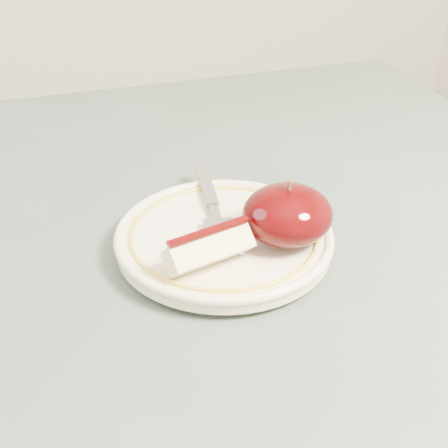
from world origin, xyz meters
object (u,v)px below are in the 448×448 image
object	(u,v)px
table	(189,338)
plate	(224,237)
apple_half	(287,215)
fork	(213,207)

from	to	relation	value
table	plate	world-z (taller)	plate
table	apple_half	distance (m)	0.16
fork	apple_half	bearing A→B (deg)	-135.15
table	plate	size ratio (longest dim) A/B	4.64
table	plate	bearing A→B (deg)	13.09
table	fork	distance (m)	0.13
apple_half	fork	world-z (taller)	apple_half
apple_half	fork	size ratio (longest dim) A/B	0.47
plate	apple_half	world-z (taller)	apple_half
plate	fork	xyz separation A→B (m)	(0.00, 0.04, 0.01)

